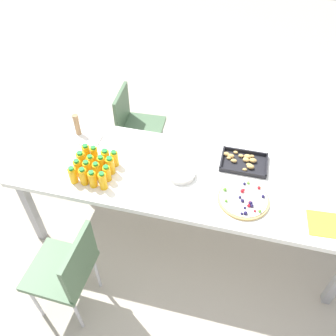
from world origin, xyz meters
The scene contains 26 objects.
ground_plane centered at (0.00, 0.00, 0.00)m, with size 12.00×12.00×0.00m, color #B2A899.
party_table centered at (0.00, 0.00, 0.69)m, with size 2.51×0.80×0.76m.
chair_near_left centered at (-0.61, -0.78, 0.50)m, with size 0.41×0.41×0.83m.
chair_far_left centered at (-0.66, 0.79, 0.50)m, with size 0.42×0.42×0.83m.
juice_bottle_0 centered at (-0.75, -0.26, 0.82)m, with size 0.06×0.06×0.14m.
juice_bottle_1 centered at (-0.67, -0.26, 0.83)m, with size 0.06×0.06×0.14m.
juice_bottle_2 centered at (-0.60, -0.26, 0.82)m, with size 0.06×0.06×0.14m.
juice_bottle_3 centered at (-0.53, -0.27, 0.83)m, with size 0.06×0.06×0.15m.
juice_bottle_4 centered at (-0.75, -0.19, 0.82)m, with size 0.05×0.05×0.14m.
juice_bottle_5 centered at (-0.68, -0.18, 0.82)m, with size 0.06×0.06×0.14m.
juice_bottle_6 centered at (-0.60, -0.19, 0.83)m, with size 0.05×0.05×0.15m.
juice_bottle_7 centered at (-0.53, -0.18, 0.82)m, with size 0.06×0.06×0.13m.
juice_bottle_8 centered at (-0.75, -0.11, 0.83)m, with size 0.06×0.06×0.15m.
juice_bottle_9 centered at (-0.68, -0.12, 0.82)m, with size 0.05×0.05×0.13m.
juice_bottle_10 centered at (-0.59, -0.11, 0.83)m, with size 0.05×0.05×0.15m.
juice_bottle_11 centered at (-0.53, -0.11, 0.83)m, with size 0.06×0.06×0.15m.
juice_bottle_12 centered at (-0.75, -0.03, 0.83)m, with size 0.06×0.06×0.15m.
juice_bottle_13 centered at (-0.68, -0.04, 0.83)m, with size 0.05×0.05×0.15m.
juice_bottle_14 centered at (-0.59, -0.04, 0.82)m, with size 0.06×0.06×0.14m.
juice_bottle_15 centered at (-0.53, -0.03, 0.82)m, with size 0.06×0.06×0.13m.
fruit_pizza centered at (0.43, -0.14, 0.77)m, with size 0.35×0.35×0.05m.
snack_tray centered at (0.39, 0.22, 0.77)m, with size 0.34×0.25×0.04m.
plate_stack centered at (-0.03, -0.02, 0.78)m, with size 0.21×0.21×0.04m.
napkin_stack centered at (-0.81, 0.18, 0.76)m, with size 0.15×0.15×0.01m, color white.
cardboard_tube centered at (-0.94, 0.24, 0.85)m, with size 0.04×0.04×0.18m, color #9E7A56.
paper_folder centered at (0.97, -0.22, 0.76)m, with size 0.26×0.20×0.01m, color yellow.
Camera 1 is at (0.30, -1.73, 2.60)m, focal length 37.55 mm.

